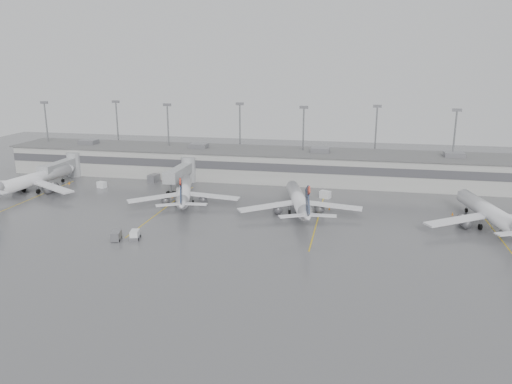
% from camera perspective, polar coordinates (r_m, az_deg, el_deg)
% --- Properties ---
extents(ground, '(260.00, 260.00, 0.00)m').
position_cam_1_polar(ground, '(88.84, -5.59, -6.89)').
color(ground, '#545457').
rests_on(ground, ground).
extents(terminal, '(152.00, 17.00, 9.45)m').
position_cam_1_polar(terminal, '(141.88, 1.22, 3.20)').
color(terminal, '#A6A6A1').
rests_on(terminal, ground).
extents(light_masts, '(142.40, 8.00, 20.60)m').
position_cam_1_polar(light_masts, '(146.12, 1.65, 6.66)').
color(light_masts, gray).
rests_on(light_masts, ground).
extents(jet_bridge_left, '(4.00, 17.20, 7.00)m').
position_cam_1_polar(jet_bridge_left, '(150.95, -20.91, 2.81)').
color(jet_bridge_left, '#97999B').
rests_on(jet_bridge_left, ground).
extents(jet_bridge_right, '(4.00, 17.20, 7.00)m').
position_cam_1_polar(jet_bridge_right, '(135.59, -8.28, 2.37)').
color(jet_bridge_right, '#97999B').
rests_on(jet_bridge_right, ground).
extents(stand_markings, '(105.25, 40.00, 0.01)m').
position_cam_1_polar(stand_markings, '(110.67, -1.96, -2.40)').
color(stand_markings, gold).
rests_on(stand_markings, ground).
extents(jet_far_left, '(29.36, 33.10, 10.73)m').
position_cam_1_polar(jet_far_left, '(139.16, -24.28, 1.29)').
color(jet_far_left, white).
rests_on(jet_far_left, ground).
extents(jet_mid_left, '(24.91, 28.35, 9.44)m').
position_cam_1_polar(jet_mid_left, '(117.79, -8.21, 0.00)').
color(jet_mid_left, white).
rests_on(jet_mid_left, ground).
extents(jet_mid_right, '(26.47, 30.04, 9.90)m').
position_cam_1_polar(jet_mid_right, '(109.49, 4.93, -0.96)').
color(jet_mid_right, white).
rests_on(jet_mid_right, ground).
extents(jet_far_right, '(28.24, 31.99, 10.49)m').
position_cam_1_polar(jet_far_right, '(109.98, 25.33, -2.20)').
color(jet_far_right, white).
rests_on(jet_far_right, ground).
extents(baggage_tug, '(2.31, 3.07, 1.78)m').
position_cam_1_polar(baggage_tug, '(97.11, -13.67, -4.89)').
color(baggage_tug, white).
rests_on(baggage_tug, ground).
extents(baggage_cart, '(2.12, 3.00, 1.75)m').
position_cam_1_polar(baggage_cart, '(97.41, -15.69, -4.83)').
color(baggage_cart, slate).
rests_on(baggage_cart, ground).
extents(gse_uld_a, '(2.61, 2.10, 1.61)m').
position_cam_1_polar(gse_uld_a, '(138.39, -17.22, 0.80)').
color(gse_uld_a, white).
rests_on(gse_uld_a, ground).
extents(gse_uld_b, '(2.43, 1.95, 1.50)m').
position_cam_1_polar(gse_uld_b, '(128.20, -8.59, 0.20)').
color(gse_uld_b, white).
rests_on(gse_uld_b, ground).
extents(gse_uld_c, '(2.93, 2.47, 1.77)m').
position_cam_1_polar(gse_uld_c, '(123.47, 7.91, -0.28)').
color(gse_uld_c, white).
rests_on(gse_uld_c, ground).
extents(gse_loader, '(2.64, 3.71, 2.14)m').
position_cam_1_polar(gse_loader, '(141.16, -11.62, 1.55)').
color(gse_loader, slate).
rests_on(gse_loader, ground).
extents(cone_a, '(0.50, 0.50, 0.79)m').
position_cam_1_polar(cone_a, '(145.42, -20.58, 1.01)').
color(cone_a, orange).
rests_on(cone_a, ground).
extents(cone_b, '(0.46, 0.46, 0.73)m').
position_cam_1_polar(cone_b, '(124.73, -9.56, -0.44)').
color(cone_b, orange).
rests_on(cone_b, ground).
extents(cone_c, '(0.39, 0.39, 0.62)m').
position_cam_1_polar(cone_c, '(114.15, 8.37, -1.85)').
color(cone_c, orange).
rests_on(cone_c, ground).
extents(cone_d, '(0.41, 0.41, 0.65)m').
position_cam_1_polar(cone_d, '(117.17, 21.55, -2.31)').
color(cone_d, orange).
rests_on(cone_d, ground).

